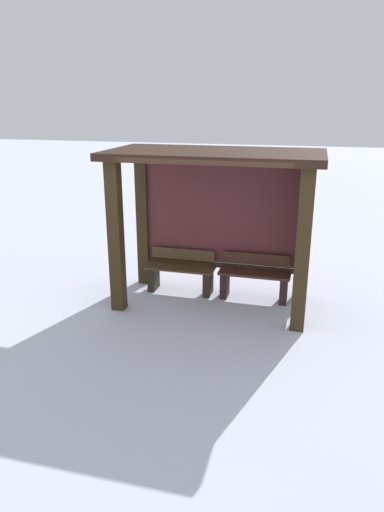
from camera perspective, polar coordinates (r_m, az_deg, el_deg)
ground_plane at (r=8.01m, az=2.50°, el=-5.68°), size 60.00×60.00×0.00m
bus_shelter at (r=7.60m, az=3.61°, el=7.31°), size 3.34×1.70×2.54m
bench_left_inside at (r=8.34m, az=-1.37°, el=-2.10°), size 1.22×0.41×0.75m
bench_center_inside at (r=8.09m, az=7.62°, el=-2.77°), size 1.22×0.38×0.78m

